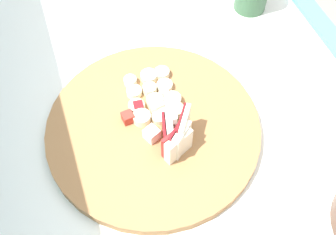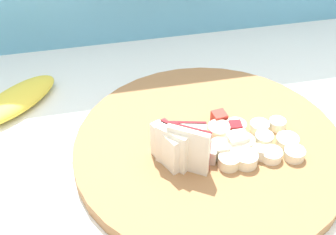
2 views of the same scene
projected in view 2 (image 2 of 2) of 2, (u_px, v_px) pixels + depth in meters
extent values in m
cube|color=#5BA3C1|center=(134.00, 151.00, 1.03)|extent=(2.40, 0.04, 1.29)
cylinder|color=olive|center=(209.00, 148.00, 0.60)|extent=(0.35, 0.35, 0.02)
cube|color=#A32323|center=(175.00, 144.00, 0.56)|extent=(0.03, 0.05, 0.05)
cube|color=#EFE5CC|center=(169.00, 147.00, 0.56)|extent=(0.03, 0.05, 0.05)
cube|color=maroon|center=(176.00, 144.00, 0.56)|extent=(0.03, 0.03, 0.06)
cube|color=#EFE5CC|center=(173.00, 148.00, 0.55)|extent=(0.04, 0.04, 0.06)
cube|color=maroon|center=(189.00, 147.00, 0.55)|extent=(0.04, 0.03, 0.06)
cube|color=#EFE5CC|center=(188.00, 150.00, 0.54)|extent=(0.05, 0.04, 0.06)
cube|color=maroon|center=(187.00, 137.00, 0.57)|extent=(0.04, 0.02, 0.05)
cube|color=white|center=(187.00, 141.00, 0.57)|extent=(0.05, 0.02, 0.05)
cube|color=#B22D23|center=(219.00, 118.00, 0.62)|extent=(0.02, 0.02, 0.02)
cube|color=white|center=(193.00, 135.00, 0.59)|extent=(0.03, 0.03, 0.02)
cube|color=#EFE5CC|center=(235.00, 142.00, 0.58)|extent=(0.02, 0.02, 0.02)
cube|color=maroon|center=(235.00, 128.00, 0.61)|extent=(0.02, 0.02, 0.02)
cube|color=beige|center=(209.00, 154.00, 0.57)|extent=(0.02, 0.02, 0.02)
cube|color=white|center=(258.00, 152.00, 0.57)|extent=(0.02, 0.02, 0.02)
cube|color=beige|center=(221.00, 150.00, 0.57)|extent=(0.02, 0.02, 0.02)
cube|color=beige|center=(239.00, 140.00, 0.59)|extent=(0.02, 0.02, 0.02)
cube|color=#EFE5CC|center=(234.00, 151.00, 0.58)|extent=(0.02, 0.02, 0.01)
cylinder|color=beige|center=(229.00, 161.00, 0.56)|extent=(0.03, 0.03, 0.01)
cylinder|color=#F4EAC6|center=(246.00, 159.00, 0.56)|extent=(0.03, 0.03, 0.02)
cylinder|color=white|center=(271.00, 155.00, 0.57)|extent=(0.03, 0.03, 0.01)
cylinder|color=#F4EAC6|center=(294.00, 154.00, 0.57)|extent=(0.03, 0.03, 0.01)
cylinder|color=beige|center=(220.00, 147.00, 0.59)|extent=(0.03, 0.03, 0.01)
cylinder|color=white|center=(244.00, 143.00, 0.59)|extent=(0.03, 0.03, 0.01)
cylinder|color=beige|center=(264.00, 139.00, 0.59)|extent=(0.02, 0.02, 0.02)
cylinder|color=#F4EAC6|center=(287.00, 141.00, 0.59)|extent=(0.03, 0.03, 0.01)
cylinder|color=beige|center=(219.00, 130.00, 0.61)|extent=(0.03, 0.03, 0.01)
cylinder|color=beige|center=(236.00, 127.00, 0.61)|extent=(0.03, 0.03, 0.01)
cylinder|color=white|center=(260.00, 127.00, 0.61)|extent=(0.03, 0.03, 0.01)
cylinder|color=white|center=(277.00, 124.00, 0.62)|extent=(0.02, 0.02, 0.01)
ellipsoid|color=gold|center=(16.00, 100.00, 0.68)|extent=(0.14, 0.14, 0.02)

